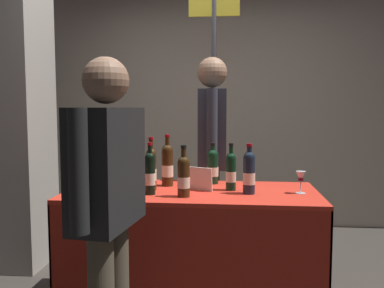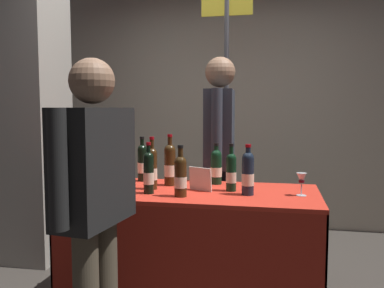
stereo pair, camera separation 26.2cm
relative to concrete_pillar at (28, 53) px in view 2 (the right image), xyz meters
name	(u,v)px [view 2 (the right image)]	position (x,y,z in m)	size (l,w,h in m)	color
back_partition	(228,108)	(1.56, 1.43, -0.47)	(7.95, 0.12, 2.63)	#B2A893
concrete_pillar	(28,53)	(0.00, 0.00, 0.00)	(0.53, 0.53, 3.56)	gray
tasting_table	(192,228)	(1.56, -0.64, -1.24)	(1.61, 0.73, 0.79)	red
featured_wine_bottle	(231,171)	(1.81, -0.61, -0.86)	(0.07, 0.07, 0.30)	black
display_bottle_0	(149,172)	(1.32, -0.79, -0.86)	(0.07, 0.07, 0.32)	black
display_bottle_1	(248,173)	(1.92, -0.71, -0.85)	(0.08, 0.08, 0.31)	#192333
display_bottle_2	(181,175)	(1.53, -0.84, -0.86)	(0.08, 0.08, 0.31)	#38230F
display_bottle_3	(170,164)	(1.38, -0.51, -0.84)	(0.08, 0.08, 0.35)	#38230F
display_bottle_4	(152,168)	(1.30, -0.66, -0.85)	(0.07, 0.07, 0.34)	#38230F
display_bottle_5	(142,162)	(1.14, -0.38, -0.85)	(0.07, 0.07, 0.32)	black
display_bottle_6	(216,166)	(1.68, -0.39, -0.87)	(0.08, 0.08, 0.29)	black
wine_glass_near_vendor	(302,179)	(2.24, -0.67, -0.89)	(0.06, 0.06, 0.14)	silver
wine_glass_mid	(114,180)	(1.12, -0.88, -0.90)	(0.07, 0.07, 0.13)	silver
flower_vase	(109,168)	(0.93, -0.49, -0.88)	(0.10, 0.10, 0.33)	silver
brochure_stand	(200,179)	(1.61, -0.65, -0.92)	(0.17, 0.01, 0.15)	silver
vendor_presenter	(220,144)	(1.65, -0.01, -0.74)	(0.24, 0.63, 1.71)	black
taster_foreground_right	(94,191)	(1.24, -1.42, -0.85)	(0.26, 0.61, 1.55)	#4C4233
booth_signpost	(226,96)	(1.64, 0.49, -0.35)	(0.45, 0.04, 2.36)	#47474C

